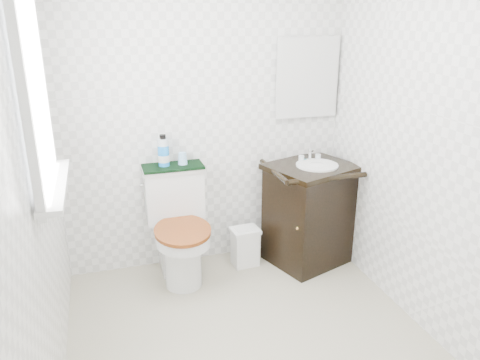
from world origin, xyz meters
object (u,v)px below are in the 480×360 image
vanity (310,211)px  mouthwash_bottle (163,152)px  trash_bin (245,246)px  cup (183,158)px  toilet (179,232)px

vanity → mouthwash_bottle: bearing=169.8°
vanity → mouthwash_bottle: size_ratio=3.89×
trash_bin → mouthwash_bottle: (-0.59, 0.13, 0.81)m
vanity → trash_bin: vanity is taller
mouthwash_bottle → cup: (0.14, -0.00, -0.06)m
toilet → cup: 0.56m
toilet → mouthwash_bottle: (-0.06, 0.14, 0.60)m
toilet → vanity: vanity is taller
cup → trash_bin: bearing=-15.4°
toilet → cup: bearing=60.1°
trash_bin → cup: size_ratio=3.51×
toilet → vanity: size_ratio=0.91×
trash_bin → cup: 0.88m
vanity → cup: size_ratio=10.23×
toilet → mouthwash_bottle: 0.62m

